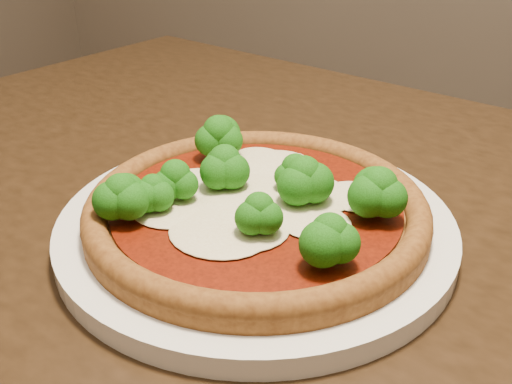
% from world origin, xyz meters
% --- Properties ---
extents(dining_table, '(1.45, 1.12, 0.75)m').
position_xyz_m(dining_table, '(0.14, -0.05, 0.66)').
color(dining_table, black).
rests_on(dining_table, floor).
extents(plate, '(0.33, 0.33, 0.02)m').
position_xyz_m(plate, '(0.07, -0.06, 0.76)').
color(plate, white).
rests_on(plate, dining_table).
extents(pizza, '(0.28, 0.28, 0.06)m').
position_xyz_m(pizza, '(0.07, -0.06, 0.78)').
color(pizza, brown).
rests_on(pizza, plate).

